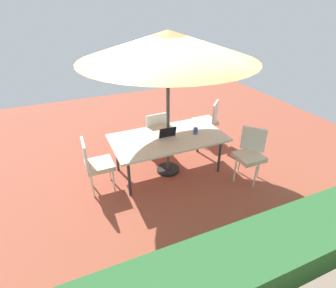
% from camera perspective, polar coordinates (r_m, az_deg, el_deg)
% --- Properties ---
extents(ground_plane, '(10.00, 10.00, 0.02)m').
position_cam_1_polar(ground_plane, '(5.38, 0.00, -5.70)').
color(ground_plane, '#9E4C38').
extents(hedge_row, '(6.30, 0.63, 1.08)m').
position_cam_1_polar(hedge_row, '(3.32, 21.93, -23.32)').
color(hedge_row, '#2D6633').
rests_on(hedge_row, ground_plane).
extents(dining_table, '(2.08, 1.13, 0.75)m').
position_cam_1_polar(dining_table, '(5.01, 0.00, 1.04)').
color(dining_table, silver).
rests_on(dining_table, ground_plane).
extents(patio_umbrella, '(2.89, 2.89, 2.59)m').
position_cam_1_polar(patio_umbrella, '(4.48, 0.00, 19.96)').
color(patio_umbrella, '#4C4C4C').
rests_on(patio_umbrella, ground_plane).
extents(chair_south, '(0.46, 0.47, 0.98)m').
position_cam_1_polar(chair_south, '(5.67, -3.00, 2.80)').
color(chair_south, beige).
rests_on(chair_south, ground_plane).
extents(chair_northwest, '(0.59, 0.58, 0.98)m').
position_cam_1_polar(chair_northwest, '(5.11, 16.91, -1.70)').
color(chair_northwest, beige).
rests_on(chair_northwest, ground_plane).
extents(chair_southwest, '(0.59, 0.59, 0.98)m').
position_cam_1_polar(chair_southwest, '(6.27, 8.44, 5.16)').
color(chair_southwest, beige).
rests_on(chair_southwest, ground_plane).
extents(chair_east, '(0.47, 0.46, 0.98)m').
position_cam_1_polar(chair_east, '(4.77, -15.02, -3.78)').
color(chair_east, beige).
rests_on(chair_east, ground_plane).
extents(laptop, '(0.33, 0.26, 0.21)m').
position_cam_1_polar(laptop, '(4.98, -0.35, 2.08)').
color(laptop, '#B7B7BC').
rests_on(laptop, dining_table).
extents(cup, '(0.08, 0.08, 0.12)m').
position_cam_1_polar(cup, '(5.10, 5.81, 2.77)').
color(cup, '#334C99').
rests_on(cup, dining_table).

